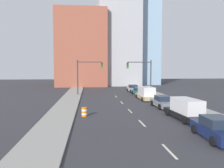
# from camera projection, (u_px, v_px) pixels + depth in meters

# --- Properties ---
(sidewalk_left) EXTENTS (3.10, 89.33, 0.15)m
(sidewalk_left) POSITION_uv_depth(u_px,v_px,m) (76.00, 90.00, 49.13)
(sidewalk_left) COLOR gray
(sidewalk_left) RESTS_ON ground
(sidewalk_right) EXTENTS (3.10, 89.33, 0.15)m
(sidewalk_right) POSITION_uv_depth(u_px,v_px,m) (143.00, 90.00, 50.75)
(sidewalk_right) COLOR gray
(sidewalk_right) RESTS_ON ground
(lane_stripe_at_7m) EXTENTS (0.16, 2.40, 0.01)m
(lane_stripe_at_7m) POSITION_uv_depth(u_px,v_px,m) (169.00, 151.00, 12.93)
(lane_stripe_at_7m) COLOR beige
(lane_stripe_at_7m) RESTS_ON ground
(lane_stripe_at_14m) EXTENTS (0.16, 2.40, 0.01)m
(lane_stripe_at_14m) POSITION_uv_depth(u_px,v_px,m) (142.00, 123.00, 19.59)
(lane_stripe_at_14m) COLOR beige
(lane_stripe_at_14m) RESTS_ON ground
(lane_stripe_at_20m) EXTENTS (0.16, 2.40, 0.01)m
(lane_stripe_at_20m) POSITION_uv_depth(u_px,v_px,m) (130.00, 111.00, 25.29)
(lane_stripe_at_20m) COLOR beige
(lane_stripe_at_20m) RESTS_ON ground
(lane_stripe_at_26m) EXTENTS (0.16, 2.40, 0.01)m
(lane_stripe_at_26m) POSITION_uv_depth(u_px,v_px,m) (122.00, 103.00, 31.61)
(lane_stripe_at_26m) COLOR beige
(lane_stripe_at_26m) RESTS_ON ground
(lane_stripe_at_33m) EXTENTS (0.16, 2.40, 0.01)m
(lane_stripe_at_33m) POSITION_uv_depth(u_px,v_px,m) (116.00, 97.00, 38.45)
(lane_stripe_at_33m) COLOR beige
(lane_stripe_at_33m) RESTS_ON ground
(building_brick_left) EXTENTS (14.00, 16.00, 21.20)m
(building_brick_left) POSITION_uv_depth(u_px,v_px,m) (82.00, 50.00, 64.68)
(building_brick_left) COLOR #9E513D
(building_brick_left) RESTS_ON ground
(building_office_center) EXTENTS (12.00, 20.00, 31.45)m
(building_office_center) POSITION_uv_depth(u_px,v_px,m) (117.00, 35.00, 69.44)
(building_office_center) COLOR #A8A8AD
(building_office_center) RESTS_ON ground
(building_glass_right) EXTENTS (13.00, 20.00, 31.83)m
(building_glass_right) POSITION_uv_depth(u_px,v_px,m) (133.00, 36.00, 74.05)
(building_glass_right) COLOR #8CADC6
(building_glass_right) RESTS_ON ground
(traffic_signal_left) EXTENTS (4.80, 0.35, 6.56)m
(traffic_signal_left) POSITION_uv_depth(u_px,v_px,m) (85.00, 72.00, 40.49)
(traffic_signal_left) COLOR #38383D
(traffic_signal_left) RESTS_ON ground
(traffic_signal_right) EXTENTS (4.80, 0.35, 6.56)m
(traffic_signal_right) POSITION_uv_depth(u_px,v_px,m) (144.00, 72.00, 41.67)
(traffic_signal_right) COLOR #38383D
(traffic_signal_right) RESTS_ON ground
(traffic_barrel) EXTENTS (0.56, 0.56, 0.95)m
(traffic_barrel) POSITION_uv_depth(u_px,v_px,m) (84.00, 112.00, 22.32)
(traffic_barrel) COLOR orange
(traffic_barrel) RESTS_ON ground
(sedan_navy) EXTENTS (2.37, 4.65, 1.55)m
(sedan_navy) POSITION_uv_depth(u_px,v_px,m) (217.00, 129.00, 15.13)
(sedan_navy) COLOR #141E47
(sedan_navy) RESTS_ON ground
(box_truck_black) EXTENTS (2.48, 6.02, 2.03)m
(box_truck_black) POSITION_uv_depth(u_px,v_px,m) (186.00, 110.00, 20.95)
(box_truck_black) COLOR black
(box_truck_black) RESTS_ON ground
(sedan_gray) EXTENTS (2.25, 4.82, 1.49)m
(sedan_gray) POSITION_uv_depth(u_px,v_px,m) (163.00, 102.00, 27.60)
(sedan_gray) COLOR slate
(sedan_gray) RESTS_ON ground
(box_truck_tan) EXTENTS (2.44, 6.39, 2.05)m
(box_truck_tan) POSITION_uv_depth(u_px,v_px,m) (146.00, 93.00, 34.78)
(box_truck_tan) COLOR tan
(box_truck_tan) RESTS_ON ground
(sedan_teal) EXTENTS (2.08, 4.54, 1.41)m
(sedan_teal) POSITION_uv_depth(u_px,v_px,m) (139.00, 91.00, 41.19)
(sedan_teal) COLOR #196B75
(sedan_teal) RESTS_ON ground
(sedan_silver) EXTENTS (2.18, 4.63, 1.51)m
(sedan_silver) POSITION_uv_depth(u_px,v_px,m) (133.00, 89.00, 46.46)
(sedan_silver) COLOR #B2B2BC
(sedan_silver) RESTS_ON ground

